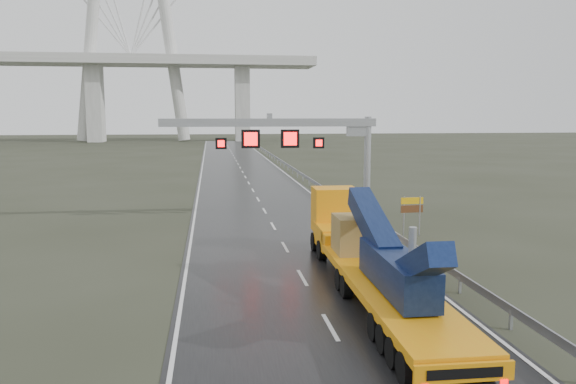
{
  "coord_description": "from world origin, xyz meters",
  "views": [
    {
      "loc": [
        -3.98,
        -20.22,
        7.3
      ],
      "look_at": [
        0.08,
        9.38,
        3.2
      ],
      "focal_mm": 35.0,
      "sensor_mm": 36.0,
      "label": 1
    }
  ],
  "objects": [
    {
      "name": "striped_barrier",
      "position": [
        6.0,
        19.91,
        0.51
      ],
      "size": [
        0.68,
        0.51,
        1.02
      ],
      "primitive_type": "cube",
      "rotation": [
        0.0,
        0.0,
        0.35
      ],
      "color": "red",
      "rests_on": "ground"
    },
    {
      "name": "exit_sign_pair",
      "position": [
        8.05,
        12.02,
        1.69
      ],
      "size": [
        1.41,
        0.11,
        2.41
      ],
      "rotation": [
        0.0,
        0.0,
        0.04
      ],
      "color": "gray",
      "rests_on": "ground"
    },
    {
      "name": "heavy_haul_truck",
      "position": [
        2.5,
        2.88,
        1.6
      ],
      "size": [
        2.88,
        17.66,
        4.14
      ],
      "rotation": [
        0.0,
        0.0,
        -0.02
      ],
      "color": "orange",
      "rests_on": "ground"
    },
    {
      "name": "guardrail",
      "position": [
        6.1,
        30.0,
        0.7
      ],
      "size": [
        0.2,
        140.0,
        1.4
      ],
      "primitive_type": null,
      "color": "gray",
      "rests_on": "ground"
    },
    {
      "name": "road",
      "position": [
        0.0,
        40.0,
        0.01
      ],
      "size": [
        11.0,
        200.0,
        0.02
      ],
      "primitive_type": "cube",
      "color": "black",
      "rests_on": "ground"
    },
    {
      "name": "ground",
      "position": [
        0.0,
        0.0,
        0.0
      ],
      "size": [
        400.0,
        400.0,
        0.0
      ],
      "primitive_type": "plane",
      "color": "#2C2F21",
      "rests_on": "ground"
    },
    {
      "name": "sign_gantry",
      "position": [
        2.1,
        17.99,
        5.61
      ],
      "size": [
        14.9,
        1.2,
        7.42
      ],
      "color": "#A8A7A3",
      "rests_on": "ground"
    }
  ]
}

